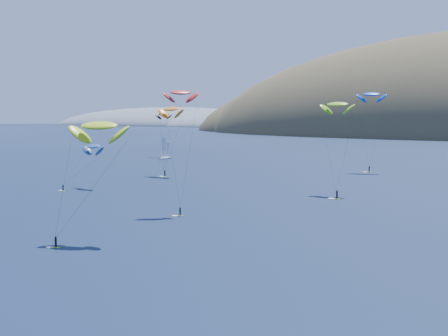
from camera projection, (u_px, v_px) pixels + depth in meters
headland at (186, 127)px, 925.64m from camera, size 460.00×250.00×60.00m
sailboat at (165, 157)px, 263.14m from camera, size 8.19×7.09×10.16m
kitesurfer_1 at (171, 109)px, 197.06m from camera, size 10.09×9.00×23.66m
kitesurfer_2 at (99, 126)px, 98.21m from camera, size 10.31×12.78×20.66m
kitesurfer_3 at (337, 105)px, 153.85m from camera, size 9.12×13.19×24.35m
kitesurfer_4 at (371, 94)px, 209.10m from camera, size 10.09×7.54×28.59m
kitesurfer_9 at (180, 93)px, 124.78m from camera, size 7.20×8.90×25.92m
kitesurfer_10 at (93, 146)px, 164.83m from camera, size 8.41×12.31×13.19m
kitesurfer_12 at (164, 115)px, 277.11m from camera, size 8.83×5.98×20.90m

